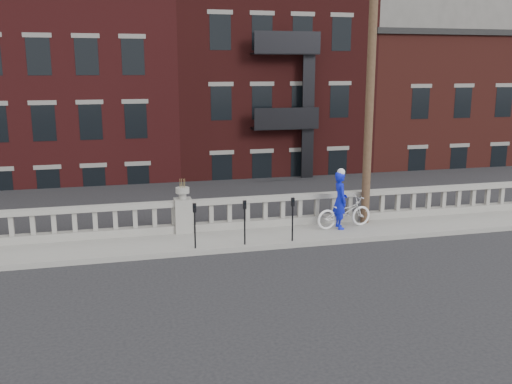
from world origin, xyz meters
TOP-DOWN VIEW (x-y plane):
  - ground at (0.00, 0.00)m, footprint 120.00×120.00m
  - sidewalk at (0.00, 3.00)m, footprint 32.00×2.20m
  - balustrade at (0.00, 3.95)m, footprint 28.00×0.34m
  - planter_pedestal at (0.00, 3.95)m, footprint 0.55×0.55m
  - lower_level at (0.56, 23.04)m, footprint 80.00×44.00m
  - utility_pole at (6.20, 3.60)m, footprint 1.60×0.28m
  - parking_meter_c at (0.12, 2.15)m, footprint 0.10×0.09m
  - parking_meter_d at (1.62, 2.15)m, footprint 0.10×0.09m
  - parking_meter_e at (3.12, 2.15)m, footprint 0.10×0.09m
  - bicycle at (5.25, 3.19)m, footprint 2.05×0.95m
  - cyclist at (5.08, 3.14)m, footprint 0.51×0.73m

SIDE VIEW (x-z plane):
  - ground at x=0.00m, z-range 0.00..0.00m
  - sidewalk at x=0.00m, z-range 0.00..0.15m
  - balustrade at x=0.00m, z-range 0.13..1.16m
  - bicycle at x=5.25m, z-range 0.15..1.19m
  - planter_pedestal at x=0.00m, z-range -0.05..1.71m
  - parking_meter_c at x=0.12m, z-range 0.32..1.68m
  - parking_meter_d at x=1.62m, z-range 0.32..1.68m
  - parking_meter_e at x=3.12m, z-range 0.32..1.68m
  - cyclist at x=5.08m, z-range 0.15..2.05m
  - lower_level at x=0.56m, z-range -7.77..13.03m
  - utility_pole at x=6.20m, z-range 0.24..10.24m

